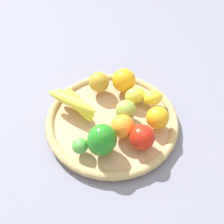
# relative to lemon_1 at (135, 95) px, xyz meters

# --- Properties ---
(ground_plane) EXTENTS (2.40, 2.40, 0.00)m
(ground_plane) POSITION_rel_lemon_1_xyz_m (-0.05, 0.09, -0.06)
(ground_plane) COLOR slate
(ground_plane) RESTS_ON ground
(basket) EXTENTS (0.43, 0.43, 0.04)m
(basket) POSITION_rel_lemon_1_xyz_m (-0.05, 0.09, -0.04)
(basket) COLOR tan
(basket) RESTS_ON ground_plane
(lemon_1) EXTENTS (0.07, 0.08, 0.05)m
(lemon_1) POSITION_rel_lemon_1_xyz_m (0.00, 0.00, 0.00)
(lemon_1) COLOR yellow
(lemon_1) RESTS_ON basket
(apple_0) EXTENTS (0.09, 0.09, 0.06)m
(apple_0) POSITION_rel_lemon_1_xyz_m (-0.06, 0.05, 0.01)
(apple_0) COLOR #84A63F
(apple_0) RESTS_ON basket
(bell_pepper) EXTENTS (0.11, 0.12, 0.10)m
(bell_pepper) POSITION_rel_lemon_1_xyz_m (-0.16, 0.15, 0.02)
(bell_pepper) COLOR #21821E
(bell_pepper) RESTS_ON basket
(banana_bunch) EXTENTS (0.18, 0.15, 0.06)m
(banana_bunch) POSITION_rel_lemon_1_xyz_m (0.01, 0.20, 0.01)
(banana_bunch) COLOR yellow
(banana_bunch) RESTS_ON basket
(orange_1) EXTENTS (0.09, 0.09, 0.07)m
(orange_1) POSITION_rel_lemon_1_xyz_m (-0.11, -0.03, 0.01)
(orange_1) COLOR orange
(orange_1) RESTS_ON basket
(lemon_0) EXTENTS (0.05, 0.07, 0.05)m
(lemon_0) POSITION_rel_lemon_1_xyz_m (-0.02, -0.05, -0.00)
(lemon_0) COLOR yellow
(lemon_0) RESTS_ON basket
(apple_2) EXTENTS (0.09, 0.09, 0.07)m
(apple_2) POSITION_rel_lemon_1_xyz_m (-0.17, 0.03, 0.01)
(apple_2) COLOR red
(apple_2) RESTS_ON basket
(orange_0) EXTENTS (0.11, 0.11, 0.08)m
(orange_0) POSITION_rel_lemon_1_xyz_m (0.06, 0.02, 0.01)
(orange_0) COLOR orange
(orange_0) RESTS_ON basket
(lime_0) EXTENTS (0.06, 0.06, 0.05)m
(lime_0) POSITION_rel_lemon_1_xyz_m (-0.15, 0.21, -0.00)
(lime_0) COLOR green
(lime_0) RESTS_ON basket
(apple_1) EXTENTS (0.08, 0.08, 0.07)m
(apple_1) POSITION_rel_lemon_1_xyz_m (0.08, 0.11, 0.01)
(apple_1) COLOR #AF8C2A
(apple_1) RESTS_ON basket
(orange_2) EXTENTS (0.07, 0.07, 0.07)m
(orange_2) POSITION_rel_lemon_1_xyz_m (-0.12, 0.08, 0.01)
(orange_2) COLOR orange
(orange_2) RESTS_ON basket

